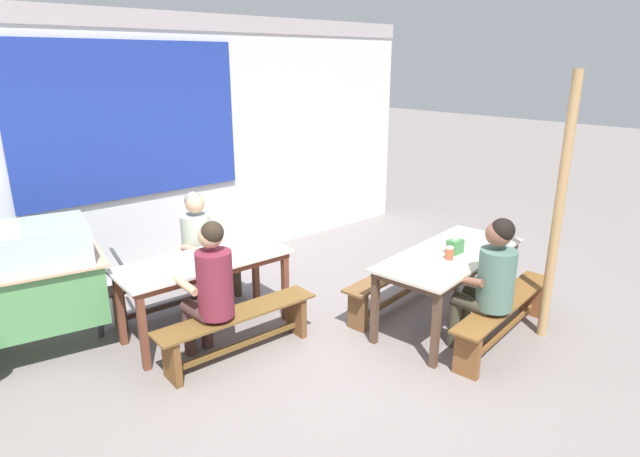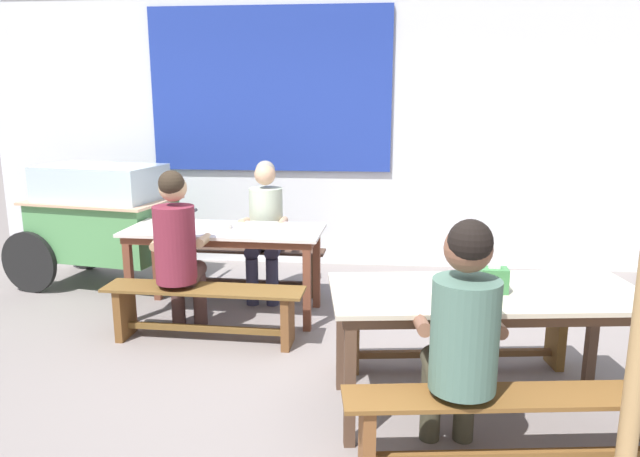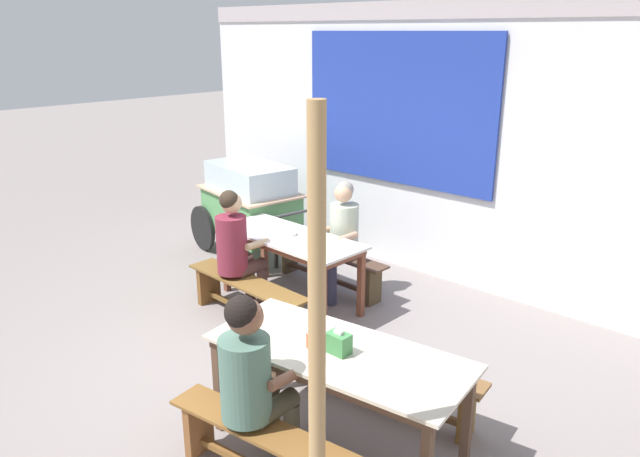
{
  "view_description": "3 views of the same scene",
  "coord_description": "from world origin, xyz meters",
  "px_view_note": "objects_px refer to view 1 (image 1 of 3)",
  "views": [
    {
      "loc": [
        -2.91,
        -3.21,
        2.54
      ],
      "look_at": [
        0.22,
        0.37,
        1.02
      ],
      "focal_mm": 29.67,
      "sensor_mm": 36.0,
      "label": 1
    },
    {
      "loc": [
        0.59,
        -3.65,
        1.81
      ],
      "look_at": [
        0.21,
        0.19,
        0.95
      ],
      "focal_mm": 32.94,
      "sensor_mm": 36.0,
      "label": 2
    },
    {
      "loc": [
        3.52,
        -3.11,
        2.75
      ],
      "look_at": [
        -0.04,
        0.78,
        1.03
      ],
      "focal_mm": 33.96,
      "sensor_mm": 36.0,
      "label": 3
    }
  ],
  "objects_px": {
    "person_near_front": "(490,277)",
    "tissue_box": "(455,246)",
    "dining_table_far": "(204,267)",
    "person_left_back_turned": "(211,284)",
    "soup_bowl": "(201,258)",
    "dining_table_near": "(450,260)",
    "bench_far_front": "(239,328)",
    "food_cart": "(21,281)",
    "bench_near_back": "(397,282)",
    "wooden_support_post": "(558,212)",
    "person_center_facing": "(200,245)",
    "bench_near_front": "(504,315)",
    "bench_far_back": "(180,286)",
    "condiment_jar": "(449,253)"
  },
  "relations": [
    {
      "from": "dining_table_far",
      "to": "person_center_facing",
      "type": "height_order",
      "value": "person_center_facing"
    },
    {
      "from": "dining_table_far",
      "to": "tissue_box",
      "type": "height_order",
      "value": "tissue_box"
    },
    {
      "from": "dining_table_near",
      "to": "person_left_back_turned",
      "type": "height_order",
      "value": "person_left_back_turned"
    },
    {
      "from": "wooden_support_post",
      "to": "food_cart",
      "type": "bearing_deg",
      "value": 142.98
    },
    {
      "from": "bench_near_front",
      "to": "person_center_facing",
      "type": "distance_m",
      "value": 3.09
    },
    {
      "from": "dining_table_far",
      "to": "person_near_front",
      "type": "bearing_deg",
      "value": -49.89
    },
    {
      "from": "bench_far_front",
      "to": "food_cart",
      "type": "bearing_deg",
      "value": 137.45
    },
    {
      "from": "bench_far_front",
      "to": "food_cart",
      "type": "xyz_separation_m",
      "value": [
        -1.39,
        1.27,
        0.43
      ]
    },
    {
      "from": "person_near_front",
      "to": "soup_bowl",
      "type": "distance_m",
      "value": 2.63
    },
    {
      "from": "bench_far_back",
      "to": "soup_bowl",
      "type": "distance_m",
      "value": 0.76
    },
    {
      "from": "bench_near_back",
      "to": "wooden_support_post",
      "type": "bearing_deg",
      "value": -66.27
    },
    {
      "from": "dining_table_far",
      "to": "person_left_back_turned",
      "type": "bearing_deg",
      "value": -113.47
    },
    {
      "from": "food_cart",
      "to": "dining_table_far",
      "type": "bearing_deg",
      "value": -25.98
    },
    {
      "from": "dining_table_far",
      "to": "bench_far_back",
      "type": "bearing_deg",
      "value": 88.2
    },
    {
      "from": "person_near_front",
      "to": "soup_bowl",
      "type": "relative_size",
      "value": 8.19
    },
    {
      "from": "person_center_facing",
      "to": "wooden_support_post",
      "type": "distance_m",
      "value": 3.5
    },
    {
      "from": "bench_far_back",
      "to": "person_near_front",
      "type": "bearing_deg",
      "value": -57.24
    },
    {
      "from": "bench_far_back",
      "to": "bench_near_front",
      "type": "height_order",
      "value": "same"
    },
    {
      "from": "person_left_back_turned",
      "to": "condiment_jar",
      "type": "relative_size",
      "value": 10.47
    },
    {
      "from": "bench_far_front",
      "to": "bench_near_front",
      "type": "relative_size",
      "value": 0.88
    },
    {
      "from": "bench_far_front",
      "to": "person_center_facing",
      "type": "distance_m",
      "value": 1.21
    },
    {
      "from": "bench_far_front",
      "to": "dining_table_far",
      "type": "bearing_deg",
      "value": 88.2
    },
    {
      "from": "bench_far_front",
      "to": "person_center_facing",
      "type": "relative_size",
      "value": 1.21
    },
    {
      "from": "food_cart",
      "to": "wooden_support_post",
      "type": "distance_m",
      "value": 4.8
    },
    {
      "from": "dining_table_far",
      "to": "bench_near_front",
      "type": "height_order",
      "value": "dining_table_far"
    },
    {
      "from": "bench_near_back",
      "to": "person_near_front",
      "type": "height_order",
      "value": "person_near_front"
    },
    {
      "from": "person_near_front",
      "to": "tissue_box",
      "type": "distance_m",
      "value": 0.59
    },
    {
      "from": "bench_far_back",
      "to": "food_cart",
      "type": "xyz_separation_m",
      "value": [
        -1.42,
        0.1,
        0.43
      ]
    },
    {
      "from": "bench_near_back",
      "to": "tissue_box",
      "type": "height_order",
      "value": "tissue_box"
    },
    {
      "from": "condiment_jar",
      "to": "soup_bowl",
      "type": "relative_size",
      "value": 0.79
    },
    {
      "from": "bench_far_back",
      "to": "tissue_box",
      "type": "relative_size",
      "value": 9.47
    },
    {
      "from": "bench_far_front",
      "to": "person_near_front",
      "type": "bearing_deg",
      "value": -39.63
    },
    {
      "from": "dining_table_far",
      "to": "dining_table_near",
      "type": "xyz_separation_m",
      "value": [
        1.89,
        -1.43,
        0.01
      ]
    },
    {
      "from": "bench_near_back",
      "to": "tissue_box",
      "type": "bearing_deg",
      "value": -80.28
    },
    {
      "from": "person_near_front",
      "to": "food_cart",
      "type": "bearing_deg",
      "value": 139.02
    },
    {
      "from": "food_cart",
      "to": "person_left_back_turned",
      "type": "distance_m",
      "value": 1.69
    },
    {
      "from": "bench_near_front",
      "to": "dining_table_near",
      "type": "bearing_deg",
      "value": 97.78
    },
    {
      "from": "dining_table_near",
      "to": "person_near_front",
      "type": "distance_m",
      "value": 0.61
    },
    {
      "from": "dining_table_near",
      "to": "person_left_back_turned",
      "type": "xyz_separation_m",
      "value": [
        -2.12,
        0.91,
        0.05
      ]
    },
    {
      "from": "person_left_back_turned",
      "to": "soup_bowl",
      "type": "height_order",
      "value": "person_left_back_turned"
    },
    {
      "from": "food_cart",
      "to": "bench_far_back",
      "type": "bearing_deg",
      "value": -3.89
    },
    {
      "from": "tissue_box",
      "to": "soup_bowl",
      "type": "xyz_separation_m",
      "value": [
        -1.94,
        1.47,
        -0.05
      ]
    },
    {
      "from": "dining_table_near",
      "to": "soup_bowl",
      "type": "relative_size",
      "value": 11.76
    },
    {
      "from": "person_left_back_turned",
      "to": "wooden_support_post",
      "type": "distance_m",
      "value": 3.16
    },
    {
      "from": "bench_far_front",
      "to": "soup_bowl",
      "type": "distance_m",
      "value": 0.77
    },
    {
      "from": "food_cart",
      "to": "tissue_box",
      "type": "bearing_deg",
      "value": -32.8
    },
    {
      "from": "soup_bowl",
      "to": "wooden_support_post",
      "type": "distance_m",
      "value": 3.3
    },
    {
      "from": "bench_near_front",
      "to": "soup_bowl",
      "type": "xyz_separation_m",
      "value": [
        -1.99,
        2.02,
        0.49
      ]
    },
    {
      "from": "person_center_facing",
      "to": "person_left_back_turned",
      "type": "relative_size",
      "value": 0.96
    },
    {
      "from": "bench_far_front",
      "to": "tissue_box",
      "type": "distance_m",
      "value": 2.19
    }
  ]
}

